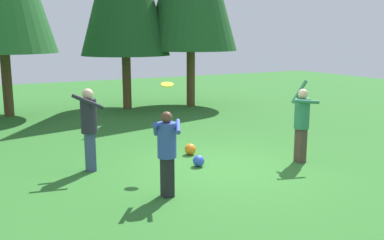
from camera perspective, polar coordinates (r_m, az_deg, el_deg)
ground_plane at (r=9.69m, az=3.90°, el=-6.31°), size 40.00×40.00×0.00m
person_thrower at (r=10.21m, az=14.10°, el=0.15°), size 0.61×0.61×1.87m
person_catcher at (r=9.51m, az=-13.27°, el=-0.28°), size 0.74×0.68×1.78m
person_bystander at (r=7.81m, az=-3.28°, el=-3.54°), size 0.66×0.68×1.56m
frisbee at (r=9.27m, az=-3.26°, el=4.63°), size 0.36×0.36×0.09m
ball_blue at (r=9.77m, az=0.87°, el=-5.34°), size 0.26×0.26×0.26m
ball_orange at (r=10.71m, az=-0.24°, el=-3.83°), size 0.28×0.28×0.28m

